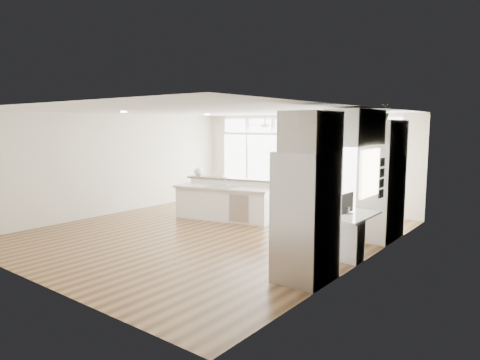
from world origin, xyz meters
The scene contains 24 objects.
floor centered at (0.00, 0.00, -0.01)m, with size 7.00×8.00×0.02m, color #462C15.
ceiling centered at (0.00, 0.00, 2.70)m, with size 7.00×8.00×0.02m, color white.
wall_back centered at (0.00, 4.00, 1.35)m, with size 7.00×0.04×2.70m, color beige.
wall_front centered at (0.00, -4.00, 1.35)m, with size 7.00×0.04×2.70m, color beige.
wall_left centered at (-3.50, 0.00, 1.35)m, with size 0.04×8.00×2.70m, color beige.
wall_right centered at (3.50, 0.00, 1.35)m, with size 0.04×8.00×2.70m, color beige.
glass_wall centered at (0.00, 3.94, 1.05)m, with size 5.80×0.06×2.08m, color silver.
transom_row centered at (0.00, 3.94, 2.38)m, with size 5.90×0.06×0.40m, color silver.
desk_window centered at (3.46, 0.30, 1.55)m, with size 0.04×0.85×0.85m, color white.
ceiling_fan centered at (-0.50, 2.80, 2.48)m, with size 1.16×1.16×0.32m, color silver.
recessed_lights centered at (0.00, 0.20, 2.68)m, with size 3.40×3.00×0.02m, color white.
oven_cabinet centered at (3.17, 1.80, 1.25)m, with size 0.64×1.20×2.50m, color white.
desk_nook centered at (3.13, 0.30, 0.38)m, with size 0.72×1.30×0.76m, color white.
upper_cabinets centered at (3.17, 0.30, 2.35)m, with size 0.64×1.30×0.64m, color white.
refrigerator centered at (3.11, -1.35, 1.00)m, with size 0.76×0.90×2.00m, color #ACABB0.
fridge_cabinet centered at (3.17, -1.35, 2.30)m, with size 0.64×0.90×0.60m, color white.
framed_photos centered at (3.46, 0.92, 1.40)m, with size 0.06×0.22×0.80m, color black.
kitchen_island centered at (-0.64, 1.16, 0.51)m, with size 2.58×0.97×1.02m, color white.
rug centered at (2.45, 0.48, 0.01)m, with size 0.80×0.58×0.01m, color #371F11.
office_chair centered at (2.37, 0.94, 0.46)m, with size 0.48×0.44×0.92m, color black.
fishbowl centered at (-1.65, 1.33, 1.15)m, with size 0.25×0.25×0.25m, color silver.
monitor centered at (3.05, 0.30, 0.97)m, with size 0.08×0.49×0.41m, color black.
keyboard centered at (2.88, 0.30, 0.77)m, with size 0.12×0.31×0.02m, color silver.
potted_plant centered at (3.17, 1.80, 2.62)m, with size 0.29×0.32×0.25m, color #2A5C27.
Camera 1 is at (6.24, -7.06, 2.39)m, focal length 32.00 mm.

